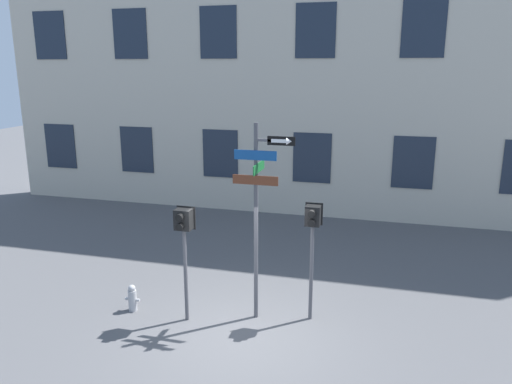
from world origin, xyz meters
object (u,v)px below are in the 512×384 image
object	(u,v)px
pedestrian_signal_left	(184,232)
pedestrian_signal_right	(312,230)
fire_hydrant	(132,298)
street_sign_pole	(259,204)

from	to	relation	value
pedestrian_signal_left	pedestrian_signal_right	bearing A→B (deg)	16.03
fire_hydrant	street_sign_pole	bearing A→B (deg)	8.57
pedestrian_signal_right	fire_hydrant	world-z (taller)	pedestrian_signal_right
pedestrian_signal_left	fire_hydrant	size ratio (longest dim) A/B	4.10
street_sign_pole	fire_hydrant	bearing A→B (deg)	-171.43
fire_hydrant	pedestrian_signal_right	bearing A→B (deg)	9.50
pedestrian_signal_left	fire_hydrant	xyz separation A→B (m)	(-1.33, 0.08, -1.70)
pedestrian_signal_left	pedestrian_signal_right	xyz separation A→B (m)	(2.55, 0.73, 0.02)
street_sign_pole	fire_hydrant	size ratio (longest dim) A/B	6.91
pedestrian_signal_left	street_sign_pole	bearing A→B (deg)	19.03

